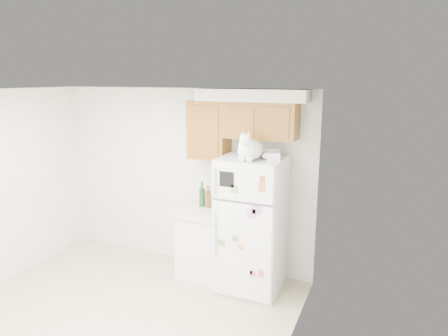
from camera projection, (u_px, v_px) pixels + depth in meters
The scene contains 9 objects.
ground_plane at pixel (94, 336), 4.16m from camera, with size 3.80×4.00×0.01m, color #C3B396.
room_shell at pixel (108, 177), 3.97m from camera, with size 3.84×4.04×2.52m.
refrigerator at pixel (252, 224), 4.97m from camera, with size 0.76×0.78×1.70m.
base_counter at pixel (205, 242), 5.38m from camera, with size 0.64×0.64×0.92m.
cat at pixel (249, 149), 4.59m from camera, with size 0.35×0.51×0.36m.
storage_box_back at pixel (270, 152), 4.84m from camera, with size 0.18×0.13×0.10m, color white.
storage_box_front at pixel (273, 157), 4.59m from camera, with size 0.15×0.11×0.09m, color white.
bottle_green at pixel (202, 194), 5.41m from camera, with size 0.08×0.08×0.34m, color #19381E, non-canonical shape.
bottle_amber at pixel (208, 196), 5.36m from camera, with size 0.07×0.07×0.31m, color #593814, non-canonical shape.
Camera 1 is at (2.69, -2.85, 2.63)m, focal length 32.00 mm.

